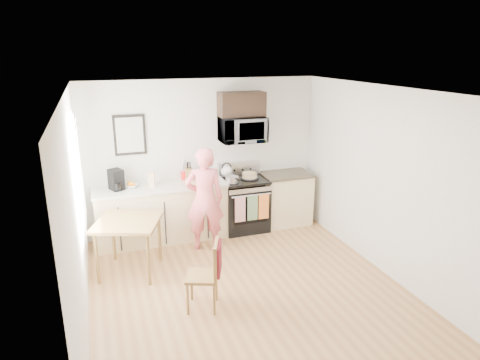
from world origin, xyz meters
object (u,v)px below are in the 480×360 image
object	(u,v)px
range	(244,205)
person	(205,199)
dining_table	(128,226)
cake	(250,176)
microwave	(242,130)
chair	(212,266)

from	to	relation	value
range	person	world-z (taller)	person
dining_table	cake	bearing A→B (deg)	23.05
range	dining_table	bearing A→B (deg)	-155.66
range	cake	size ratio (longest dim) A/B	3.73
person	microwave	bearing A→B (deg)	-132.65
microwave	person	size ratio (longest dim) A/B	0.46
person	dining_table	world-z (taller)	person
range	dining_table	distance (m)	2.25
dining_table	chair	world-z (taller)	chair
dining_table	chair	bearing A→B (deg)	-55.17
range	person	distance (m)	1.07
person	dining_table	bearing A→B (deg)	28.85
person	chair	distance (m)	1.69
range	dining_table	size ratio (longest dim) A/B	1.23
range	person	xyz separation A→B (m)	(-0.84, -0.53, 0.39)
microwave	chair	distance (m)	2.82
range	chair	distance (m)	2.47
person	cake	bearing A→B (deg)	-140.85
microwave	cake	distance (m)	0.80
chair	cake	bearing A→B (deg)	80.42
range	microwave	xyz separation A→B (m)	(-0.00, 0.10, 1.32)
person	cake	distance (m)	1.08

